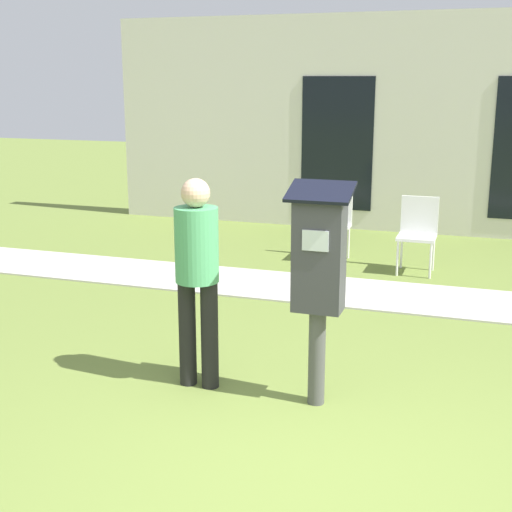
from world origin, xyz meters
name	(u,v)px	position (x,y,z in m)	size (l,w,h in m)	color
ground_plane	(309,479)	(0.00, 0.00, 0.00)	(40.00, 40.00, 0.00)	olive
sidewalk	(396,296)	(0.00, 3.73, 0.01)	(12.00, 1.10, 0.02)	beige
building_facade	(433,126)	(0.00, 7.22, 1.60)	(10.00, 0.26, 3.20)	silver
parking_meter	(319,266)	(-0.20, 0.99, 1.02)	(0.44, 0.31, 1.59)	#4C4C4C
person_standing	(197,267)	(-1.12, 1.01, 0.93)	(0.32, 0.32, 1.58)	black
outdoor_chair_left	(333,219)	(-1.01, 5.16, 0.53)	(0.44, 0.44, 0.90)	white
outdoor_chair_middle	(418,228)	(0.08, 4.89, 0.53)	(0.44, 0.44, 0.90)	white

